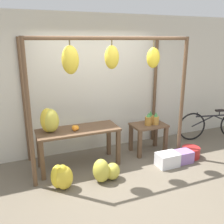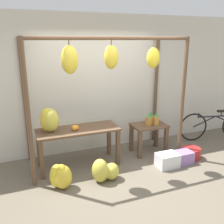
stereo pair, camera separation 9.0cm
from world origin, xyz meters
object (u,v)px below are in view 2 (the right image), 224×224
Objects in this scene: banana_pile_ground_right at (105,171)px; parked_bicycle at (215,125)px; fruit_crate_white at (167,160)px; pineapple_cluster at (152,119)px; orange_pile at (75,128)px; banana_pile_on_table at (49,120)px; fruit_crate_purple at (183,157)px; blue_bucket at (191,153)px; banana_pile_ground_left at (61,177)px.

parked_bicycle is (3.05, 0.79, 0.17)m from banana_pile_ground_right.
banana_pile_ground_right is at bearing -178.32° from fruit_crate_white.
banana_pile_ground_right is at bearing -151.18° from pineapple_cluster.
banana_pile_ground_right is at bearing -63.49° from orange_pile.
orange_pile is (0.44, -0.08, -0.17)m from banana_pile_on_table.
pineapple_cluster is at bearing 118.48° from fruit_crate_purple.
orange_pile reaches higher than blue_bucket.
orange_pile reaches higher than banana_pile_ground_left.
banana_pile_ground_left is at bearing -179.79° from fruit_crate_purple.
pineapple_cluster is 1.04m from blue_bucket.
banana_pile_on_table is 3.11× the size of orange_pile.
orange_pile is at bearing 56.44° from banana_pile_ground_left.
pineapple_cluster is 0.83× the size of fruit_crate_purple.
banana_pile_ground_right is at bearing -3.72° from banana_pile_ground_left.
banana_pile_on_table reaches higher than banana_pile_ground_left.
banana_pile_ground_right is (0.32, -0.65, -0.59)m from orange_pile.
banana_pile_on_table reaches higher than banana_pile_ground_right.
banana_pile_on_table reaches higher than parked_bicycle.
banana_pile_ground_left is at bearing -177.42° from blue_bucket.
pineapple_cluster is at bearing -0.73° from banana_pile_on_table.
pineapple_cluster is 2.17m from banana_pile_ground_left.
orange_pile is 1.82m from fruit_crate_white.
pineapple_cluster reaches higher than banana_pile_ground_right.
orange_pile is 0.39× the size of fruit_crate_purple.
parked_bicycle is 4.80× the size of fruit_crate_purple.
fruit_crate_purple is at bearing -61.52° from pineapple_cluster.
blue_bucket is at bearing 11.17° from fruit_crate_white.
parked_bicycle is at bearing 27.13° from fruit_crate_purple.
banana_pile_ground_right is 1.43× the size of fruit_crate_white.
fruit_crate_white is (-0.01, -0.66, -0.60)m from pineapple_cluster.
fruit_crate_white is at bearing -0.29° from banana_pile_ground_left.
blue_bucket is 0.21× the size of parked_bicycle.
banana_pile_on_table is 2.86m from blue_bucket.
fruit_crate_purple is at bearing 2.95° from fruit_crate_white.
blue_bucket is 1.32m from parked_bicycle.
orange_pile is 0.24× the size of banana_pile_ground_right.
banana_pile_ground_right is 1.26m from fruit_crate_white.
banana_pile_ground_left is 0.73m from banana_pile_ground_right.
banana_pile_ground_right is 1.59× the size of fruit_crate_purple.
banana_pile_ground_left is (-2.00, -0.65, -0.53)m from pineapple_cluster.
fruit_crate_purple is at bearing -15.71° from banana_pile_on_table.
banana_pile_ground_right is at bearing -165.55° from parked_bicycle.
banana_pile_on_table reaches higher than fruit_crate_white.
pineapple_cluster reaches higher than banana_pile_ground_left.
banana_pile_on_table is 2.29m from fruit_crate_white.
orange_pile is 3.40m from parked_bicycle.
orange_pile is at bearing -177.69° from parked_bicycle.
fruit_crate_white is (2.02, -0.69, -0.82)m from banana_pile_on_table.
fruit_crate_purple is (-1.42, -0.73, -0.24)m from parked_bicycle.
orange_pile is 0.47× the size of pineapple_cluster.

